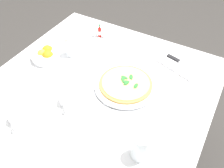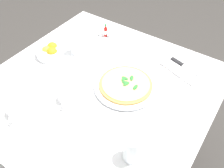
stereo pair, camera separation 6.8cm
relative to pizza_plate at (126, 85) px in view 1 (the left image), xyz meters
name	(u,v)px [view 1 (the left image)]	position (x,y,z in m)	size (l,w,h in m)	color
ground_plane	(103,159)	(-0.11, -0.07, -0.73)	(8.00, 8.00, 0.00)	#33302D
dining_table	(100,105)	(-0.11, -0.07, -0.15)	(1.06, 1.06, 0.72)	white
pizza_plate	(126,85)	(0.00, 0.00, 0.00)	(0.30, 0.30, 0.02)	white
pizza	(126,83)	(0.00, 0.00, 0.01)	(0.26, 0.26, 0.02)	#C68E47
coffee_cup_right_edge	(68,100)	(-0.18, -0.22, 0.01)	(0.13, 0.13, 0.06)	white
coffee_cup_far_right	(17,117)	(-0.31, -0.40, 0.01)	(0.13, 0.13, 0.06)	white
water_glass_near_left	(140,147)	(0.21, -0.30, 0.05)	(0.07, 0.07, 0.13)	white
water_glass_far_left	(71,47)	(-0.38, 0.08, 0.04)	(0.07, 0.07, 0.12)	white
napkin_folded	(180,64)	(0.18, 0.28, 0.00)	(0.25, 0.19, 0.02)	white
dinner_knife	(181,62)	(0.18, 0.28, 0.01)	(0.19, 0.07, 0.01)	silver
citrus_bowl	(46,55)	(-0.48, -0.02, 0.02)	(0.15, 0.15, 0.07)	white
hot_sauce_bottle	(100,32)	(-0.33, 0.30, 0.02)	(0.02, 0.02, 0.08)	#B7140F
salt_shaker	(105,33)	(-0.31, 0.31, 0.01)	(0.03, 0.03, 0.06)	white
pepper_shaker	(95,32)	(-0.36, 0.29, 0.01)	(0.03, 0.03, 0.06)	white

